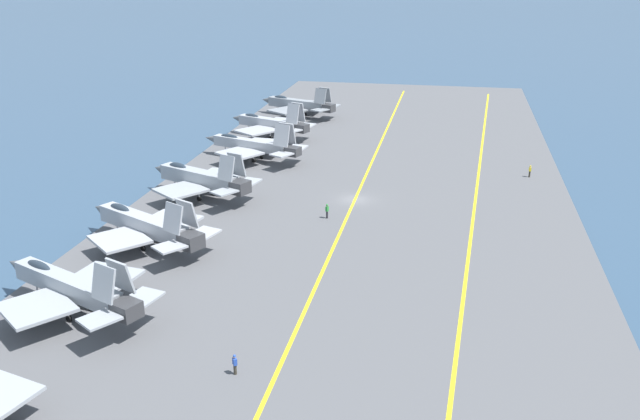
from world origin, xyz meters
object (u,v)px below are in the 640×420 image
Objects in this scene: crew_green_vest at (327,210)px; parked_jet_fourth at (200,178)px; parked_jet_second at (71,287)px; crew_blue_vest at (235,363)px; parked_jet_seventh at (298,104)px; crew_yellow_vest at (530,171)px; parked_jet_third at (145,225)px; parked_jet_fifth at (253,145)px; parked_jet_sixth at (271,123)px.

parked_jet_fourth is at bearing 76.11° from crew_green_vest.
parked_jet_second is 17.47m from crew_blue_vest.
parked_jet_seventh is (79.09, -1.51, -0.16)m from parked_jet_second.
parked_jet_fourth is at bearing 0.18° from parked_jet_second.
parked_jet_seventh reaches higher than crew_yellow_vest.
parked_jet_third reaches higher than crew_blue_vest.
crew_green_vest is 32.55m from crew_blue_vest.
parked_jet_fifth is at bearing -5.63° from parked_jet_fourth.
parked_jet_seventh is at bearing -1.58° from parked_jet_third.
parked_jet_fourth is 40.32m from crew_blue_vest.
parked_jet_second is at bearing 179.46° from parked_jet_sixth.
parked_jet_third is 1.06× the size of parked_jet_fourth.
crew_yellow_vest is (-31.30, -40.24, -1.46)m from parked_jet_seventh.
parked_jet_seventh is (48.26, -1.61, -0.15)m from parked_jet_fourth.
parked_jet_third reaches higher than parked_jet_seventh.
parked_jet_fifth is 10.00× the size of crew_yellow_vest.
crew_yellow_vest is (-0.61, -40.12, -1.43)m from parked_jet_fifth.
parked_jet_third is 64.05m from parked_jet_seventh.
parked_jet_fifth is 56.33m from crew_blue_vest.
parked_jet_third is 20.83m from crew_green_vest.
crew_yellow_vest is at bearing -90.88° from parked_jet_fifth.
parked_jet_second is at bearing -179.82° from parked_jet_fourth.
parked_jet_sixth is 16.90m from parked_jet_seventh.
parked_jet_fourth is (15.77, -0.16, 0.21)m from parked_jet_third.
parked_jet_sixth is at bearing 70.69° from crew_yellow_vest.
crew_yellow_vest is (47.79, -41.75, -1.62)m from parked_jet_second.
parked_jet_second is at bearing 138.86° from crew_yellow_vest.
parked_jet_fourth reaches higher than crew_blue_vest.
crew_blue_vest is at bearing -170.11° from parked_jet_seventh.
parked_jet_sixth is at bearing 4.35° from parked_jet_fifth.
parked_jet_seventh is at bearing -1.91° from parked_jet_fourth.
parked_jet_sixth is (31.38, -0.68, -0.07)m from parked_jet_fourth.
parked_jet_fourth is 17.72m from crew_green_vest.
parked_jet_fifth reaches higher than parked_jet_third.
parked_jet_fourth is at bearing 24.08° from crew_blue_vest.
parked_jet_third is 9.51× the size of crew_green_vest.
parked_jet_second is 15.07m from parked_jet_third.
parked_jet_sixth is (13.81, 1.05, 0.11)m from parked_jet_fifth.
parked_jet_third is 15.77m from parked_jet_fourth.
crew_yellow_vest is (-14.43, -41.17, -1.54)m from parked_jet_sixth.
parked_jet_fifth is at bearing -1.93° from parked_jet_second.
parked_jet_fifth reaches higher than parked_jet_second.
parked_jet_third is (15.06, 0.26, -0.22)m from parked_jet_second.
crew_green_vest is at bearing -32.65° from parked_jet_second.
parked_jet_fourth is at bearing 178.76° from parked_jet_sixth.
parked_jet_fifth is 40.15m from crew_yellow_vest.
crew_yellow_vest is at bearing -67.94° from parked_jet_fourth.
crew_green_vest is 1.07× the size of crew_blue_vest.
parked_jet_second reaches higher than parked_jet_third.
parked_jet_second is at bearing 178.07° from parked_jet_fifth.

